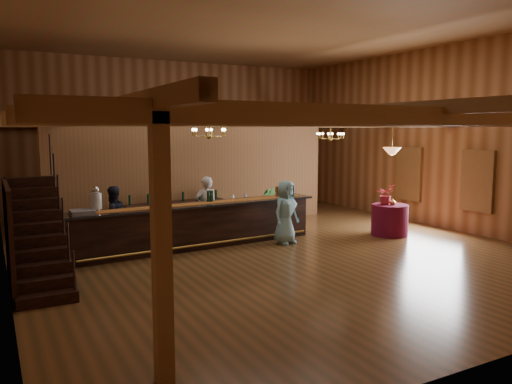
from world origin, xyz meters
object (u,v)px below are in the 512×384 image
pendant_lamp (392,151)px  backbar_shelf (175,216)px  chandelier_right (330,136)px  staff_second (113,218)px  chandelier_left (209,132)px  guest (286,212)px  beverage_dispenser (96,200)px  raffle_drum (281,191)px  bartender (206,208)px  floor_plant (265,207)px  tasting_bar (198,225)px  round_table (390,220)px

pendant_lamp → backbar_shelf: bearing=145.2°
chandelier_right → staff_second: 6.58m
chandelier_left → guest: bearing=13.8°
backbar_shelf → beverage_dispenser: bearing=-144.7°
raffle_drum → bartender: (-2.02, 0.62, -0.43)m
raffle_drum → chandelier_right: 2.30m
chandelier_left → floor_plant: size_ratio=0.64×
guest → floor_plant: (0.60, 2.20, -0.22)m
chandelier_left → chandelier_right: (4.49, 1.51, -0.12)m
bartender → chandelier_right: bearing=175.0°
pendant_lamp → staff_second: bearing=163.9°
chandelier_right → pendant_lamp: bearing=-53.8°
pendant_lamp → staff_second: pendant_lamp is taller
chandelier_right → chandelier_left: bearing=-161.3°
tasting_bar → chandelier_left: (-0.22, -1.30, 2.37)m
tasting_bar → round_table: size_ratio=6.63×
staff_second → tasting_bar: bearing=139.0°
beverage_dispenser → raffle_drum: bearing=2.8°
round_table → pendant_lamp: pendant_lamp is taller
backbar_shelf → chandelier_left: 4.44m
pendant_lamp → floor_plant: 4.13m
chandelier_left → chandelier_right: same height
round_table → chandelier_left: (-5.55, -0.07, 2.49)m
beverage_dispenser → round_table: beverage_dispenser is taller
chandelier_left → pendant_lamp: (5.55, 0.07, -0.53)m
tasting_bar → raffle_drum: size_ratio=19.88×
chandelier_right → pendant_lamp: (1.06, -1.45, -0.41)m
raffle_drum → backbar_shelf: raffle_drum is taller
raffle_drum → pendant_lamp: (2.78, -1.36, 1.11)m
bartender → chandelier_left: bearing=73.1°
beverage_dispenser → chandelier_left: chandelier_left is taller
guest → floor_plant: 2.29m
beverage_dispenser → floor_plant: beverage_dispenser is taller
beverage_dispenser → floor_plant: bearing=16.8°
tasting_bar → floor_plant: size_ratio=5.41×
beverage_dispenser → staff_second: size_ratio=0.38×
round_table → backbar_shelf: bearing=145.2°
round_table → bartender: size_ratio=0.59×
tasting_bar → round_table: bearing=-17.0°
raffle_drum → bartender: 2.15m
round_table → chandelier_left: bearing=-179.3°
tasting_bar → pendant_lamp: 5.76m
chandelier_right → backbar_shelf: bearing=152.5°
bartender → tasting_bar: bearing=57.8°
backbar_shelf → raffle_drum: bearing=-50.1°
pendant_lamp → bartender: pendant_lamp is taller
guest → floor_plant: bearing=56.8°
staff_second → bartender: bearing=160.0°
backbar_shelf → tasting_bar: bearing=-101.4°
tasting_bar → guest: (2.18, -0.72, 0.27)m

